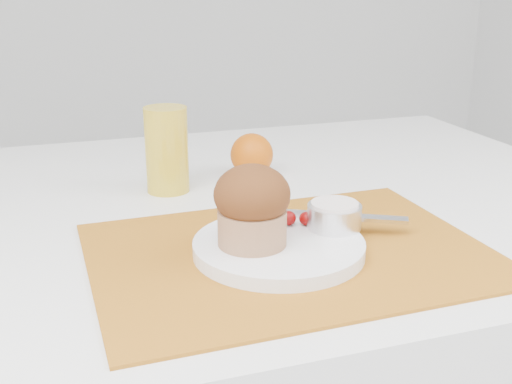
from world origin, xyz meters
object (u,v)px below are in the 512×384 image
object	(u,v)px
juice_glass	(167,150)
orange	(252,155)
plate	(279,247)
muffin	(252,206)

from	to	relation	value
juice_glass	orange	bearing A→B (deg)	13.58
orange	juice_glass	distance (m)	0.14
plate	orange	size ratio (longest dim) A/B	2.87
juice_glass	muffin	bearing A→B (deg)	-81.05
orange	muffin	size ratio (longest dim) A/B	0.68
orange	muffin	world-z (taller)	muffin
plate	orange	xyz separation A→B (m)	(0.07, 0.30, 0.02)
orange	plate	bearing A→B (deg)	-102.39
plate	orange	world-z (taller)	orange
plate	juice_glass	size ratio (longest dim) A/B	1.55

